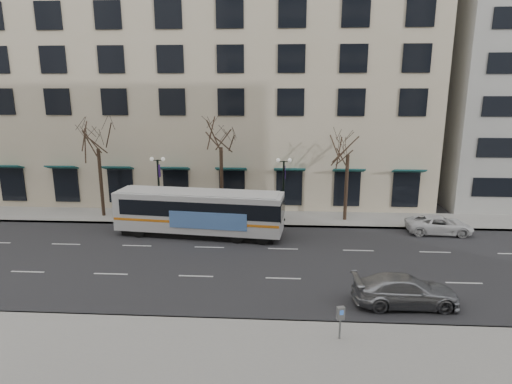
# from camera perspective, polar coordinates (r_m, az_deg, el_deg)

# --- Properties ---
(ground) EXTENTS (160.00, 160.00, 0.00)m
(ground) POSITION_cam_1_polar(r_m,az_deg,el_deg) (27.28, -7.06, -9.05)
(ground) COLOR black
(ground) RESTS_ON ground
(sidewalk_far) EXTENTS (80.00, 4.00, 0.15)m
(sidewalk_far) POSITION_cam_1_polar(r_m,az_deg,el_deg) (35.30, 3.61, -3.54)
(sidewalk_far) COLOR gray
(sidewalk_far) RESTS_ON ground
(building_hotel) EXTENTS (40.00, 20.00, 24.00)m
(building_hotel) POSITION_cam_1_polar(r_m,az_deg,el_deg) (46.27, -5.22, 15.45)
(building_hotel) COLOR #BDAF90
(building_hotel) RESTS_ON ground
(tree_far_left) EXTENTS (3.60, 3.60, 8.34)m
(tree_far_left) POSITION_cam_1_polar(r_m,az_deg,el_deg) (36.85, -20.43, 6.89)
(tree_far_left) COLOR black
(tree_far_left) RESTS_ON ground
(tree_far_mid) EXTENTS (3.60, 3.60, 8.55)m
(tree_far_mid) POSITION_cam_1_polar(r_m,az_deg,el_deg) (34.07, -4.73, 7.56)
(tree_far_mid) COLOR black
(tree_far_mid) RESTS_ON ground
(tree_far_right) EXTENTS (3.60, 3.60, 8.06)m
(tree_far_right) POSITION_cam_1_polar(r_m,az_deg,el_deg) (34.18, 12.23, 6.51)
(tree_far_right) COLOR black
(tree_far_right) RESTS_ON ground
(lamp_post_left) EXTENTS (1.22, 0.45, 5.21)m
(lamp_post_left) POSITION_cam_1_polar(r_m,az_deg,el_deg) (35.17, -12.82, 0.91)
(lamp_post_left) COLOR black
(lamp_post_left) RESTS_ON ground
(lamp_post_right) EXTENTS (1.22, 0.45, 5.21)m
(lamp_post_right) POSITION_cam_1_polar(r_m,az_deg,el_deg) (33.79, 3.70, 0.71)
(lamp_post_right) COLOR black
(lamp_post_right) RESTS_ON ground
(city_bus) EXTENTS (12.38, 3.96, 3.30)m
(city_bus) POSITION_cam_1_polar(r_m,az_deg,el_deg) (31.24, -7.44, -2.61)
(city_bus) COLOR silver
(city_bus) RESTS_ON ground
(silver_car) EXTENTS (5.26, 2.33, 1.50)m
(silver_car) POSITION_cam_1_polar(r_m,az_deg,el_deg) (22.90, 19.28, -12.30)
(silver_car) COLOR #95979C
(silver_car) RESTS_ON ground
(white_pickup) EXTENTS (4.83, 2.37, 1.32)m
(white_pickup) POSITION_cam_1_polar(r_m,az_deg,el_deg) (34.52, 23.22, -4.03)
(white_pickup) COLOR silver
(white_pickup) RESTS_ON ground
(pay_station) EXTENTS (0.36, 0.28, 1.47)m
(pay_station) POSITION_cam_1_polar(r_m,az_deg,el_deg) (18.95, 11.20, -15.89)
(pay_station) COLOR gray
(pay_station) RESTS_ON sidewalk_near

